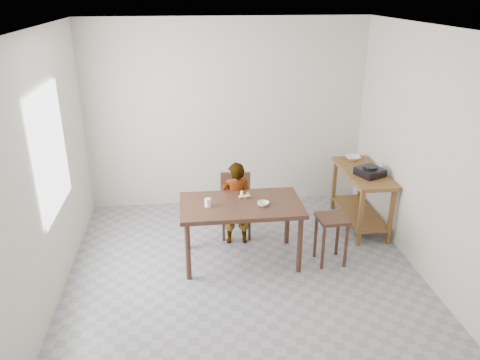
{
  "coord_description": "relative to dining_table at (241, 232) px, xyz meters",
  "views": [
    {
      "loc": [
        -0.59,
        -4.52,
        3.05
      ],
      "look_at": [
        0.0,
        0.4,
        1.0
      ],
      "focal_mm": 35.0,
      "sensor_mm": 36.0,
      "label": 1
    }
  ],
  "objects": [
    {
      "name": "floor",
      "position": [
        0.0,
        -0.3,
        -0.4
      ],
      "size": [
        4.0,
        4.0,
        0.04
      ],
      "primitive_type": "cube",
      "color": "gray",
      "rests_on": "ground"
    },
    {
      "name": "ceiling",
      "position": [
        0.0,
        -0.3,
        2.35
      ],
      "size": [
        4.0,
        4.0,
        0.04
      ],
      "primitive_type": "cube",
      "color": "white",
      "rests_on": "wall_back"
    },
    {
      "name": "wall_back",
      "position": [
        0.0,
        1.72,
        0.98
      ],
      "size": [
        4.0,
        0.04,
        2.7
      ],
      "primitive_type": "cube",
      "color": "beige",
      "rests_on": "ground"
    },
    {
      "name": "wall_front",
      "position": [
        0.0,
        -2.32,
        0.98
      ],
      "size": [
        4.0,
        0.04,
        2.7
      ],
      "primitive_type": "cube",
      "color": "beige",
      "rests_on": "ground"
    },
    {
      "name": "wall_left",
      "position": [
        -2.02,
        -0.3,
        0.98
      ],
      "size": [
        0.04,
        4.0,
        2.7
      ],
      "primitive_type": "cube",
      "color": "beige",
      "rests_on": "ground"
    },
    {
      "name": "wall_right",
      "position": [
        2.02,
        -0.3,
        0.98
      ],
      "size": [
        0.04,
        4.0,
        2.7
      ],
      "primitive_type": "cube",
      "color": "beige",
      "rests_on": "ground"
    },
    {
      "name": "window_pane",
      "position": [
        -1.97,
        -0.1,
        1.12
      ],
      "size": [
        0.02,
        1.1,
        1.3
      ],
      "primitive_type": "cube",
      "color": "white",
      "rests_on": "wall_left"
    },
    {
      "name": "dining_table",
      "position": [
        0.0,
        0.0,
        0.0
      ],
      "size": [
        1.4,
        0.8,
        0.75
      ],
      "primitive_type": null,
      "color": "#402519",
      "rests_on": "floor"
    },
    {
      "name": "prep_counter",
      "position": [
        1.72,
        0.7,
        0.03
      ],
      "size": [
        0.5,
        1.2,
        0.8
      ],
      "primitive_type": null,
      "color": "brown",
      "rests_on": "floor"
    },
    {
      "name": "child",
      "position": [
        -0.01,
        0.43,
        0.17
      ],
      "size": [
        0.4,
        0.27,
        1.1
      ],
      "primitive_type": "imported",
      "rotation": [
        0.0,
        0.0,
        3.13
      ],
      "color": "white",
      "rests_on": "floor"
    },
    {
      "name": "dining_chair",
      "position": [
        0.01,
        0.64,
        0.03
      ],
      "size": [
        0.42,
        0.42,
        0.81
      ],
      "primitive_type": null,
      "rotation": [
        0.0,
        0.0,
        -0.07
      ],
      "color": "#402519",
      "rests_on": "floor"
    },
    {
      "name": "stool",
      "position": [
        1.05,
        -0.17,
        -0.08
      ],
      "size": [
        0.35,
        0.35,
        0.59
      ],
      "primitive_type": null,
      "rotation": [
        0.0,
        0.0,
        0.05
      ],
      "color": "#402519",
      "rests_on": "floor"
    },
    {
      "name": "glass_tumbler",
      "position": [
        -0.38,
        -0.03,
        0.42
      ],
      "size": [
        0.1,
        0.1,
        0.1
      ],
      "primitive_type": "cylinder",
      "rotation": [
        0.0,
        0.0,
        -0.41
      ],
      "color": "white",
      "rests_on": "dining_table"
    },
    {
      "name": "small_bowl",
      "position": [
        0.24,
        -0.08,
        0.4
      ],
      "size": [
        0.15,
        0.15,
        0.04
      ],
      "primitive_type": "imported",
      "rotation": [
        0.0,
        0.0,
        -0.1
      ],
      "color": "silver",
      "rests_on": "dining_table"
    },
    {
      "name": "banana",
      "position": [
        0.06,
        0.14,
        0.4
      ],
      "size": [
        0.16,
        0.11,
        0.05
      ],
      "primitive_type": null,
      "rotation": [
        0.0,
        0.0,
        0.04
      ],
      "color": "#E6BC4A",
      "rests_on": "dining_table"
    },
    {
      "name": "serving_bowl",
      "position": [
        1.72,
        1.14,
        0.45
      ],
      "size": [
        0.22,
        0.22,
        0.05
      ],
      "primitive_type": "imported",
      "rotation": [
        0.0,
        0.0,
        0.06
      ],
      "color": "silver",
      "rests_on": "prep_counter"
    },
    {
      "name": "gas_burner",
      "position": [
        1.74,
        0.53,
        0.47
      ],
      "size": [
        0.39,
        0.39,
        0.1
      ],
      "primitive_type": "cube",
      "rotation": [
        0.0,
        0.0,
        0.39
      ],
      "color": "black",
      "rests_on": "prep_counter"
    }
  ]
}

